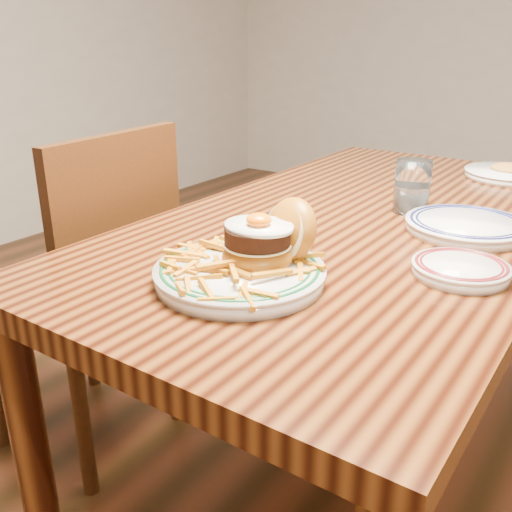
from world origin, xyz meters
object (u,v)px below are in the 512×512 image
Objects in this scene: table at (365,249)px; main_plate at (248,260)px; side_plate at (461,268)px; chair_left at (94,289)px.

main_plate reaches higher than table.
main_plate is at bearing -148.55° from side_plate.
table is 9.23× the size of side_plate.
chair_left reaches higher than main_plate.
main_plate is (0.65, -0.16, 0.29)m from chair_left.
side_plate reaches higher than table.
table is at bearing 22.18° from chair_left.
table is 4.96× the size of main_plate.
main_plate is at bearing -17.98° from chair_left.
side_plate is (0.95, 0.07, 0.26)m from chair_left.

